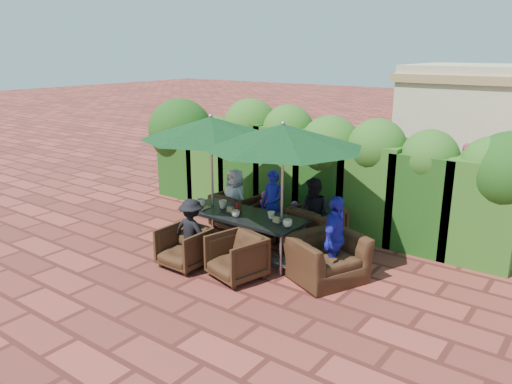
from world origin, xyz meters
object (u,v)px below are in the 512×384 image
Objects in this scene: chair_near_left at (184,245)px; chair_near_right at (237,255)px; chair_far_left at (236,209)px; chair_end_right at (326,250)px; chair_far_right at (317,225)px; umbrella_left at (211,128)px; dining_table at (243,218)px; chair_far_mid at (269,220)px; umbrella_right at (283,136)px.

chair_near_right is at bearing 10.43° from chair_near_left.
chair_near_right is at bearing 134.99° from chair_far_left.
chair_near_right is 0.71× the size of chair_end_right.
chair_near_right is at bearing 149.48° from chair_end_right.
chair_near_left is (-1.37, -2.09, -0.05)m from chair_far_right.
chair_far_left is at bearing 103.98° from chair_near_left.
umbrella_left reaches higher than chair_far_left.
dining_table is 0.90× the size of umbrella_left.
chair_far_right is at bearing 30.16° from umbrella_left.
chair_near_left is (-0.37, -1.98, 0.02)m from chair_far_mid.
umbrella_right reaches higher than chair_near_left.
umbrella_right is at bearing 5.92° from dining_table.
chair_end_right reaches higher than chair_far_right.
chair_far_right is 1.95m from chair_near_right.
dining_table is 2.03× the size of chair_end_right.
chair_end_right is at bearing 25.16° from chair_near_left.
chair_far_right is (1.85, 0.10, 0.02)m from chair_far_left.
chair_end_right is at bearing -2.50° from umbrella_left.
dining_table is 1.71m from chair_end_right.
umbrella_left reaches higher than chair_far_mid.
umbrella_right is (1.55, 0.01, 0.00)m from umbrella_left.
umbrella_left is at bearing 174.80° from dining_table.
chair_far_right is 0.77× the size of chair_end_right.
chair_far_left is at bearing 100.17° from umbrella_left.
chair_far_right is at bearing 93.44° from chair_near_right.
umbrella_right is 3.09× the size of chair_far_right.
chair_near_right is (1.47, -1.81, -0.01)m from chair_far_left.
chair_near_left is 0.95× the size of chair_near_right.
chair_near_right reaches higher than dining_table.
umbrella_right is at bearing 107.32° from chair_end_right.
chair_far_left is 1.86m from chair_far_right.
chair_far_left is (-1.71, 0.88, -1.80)m from umbrella_right.
chair_far_mid is (0.85, -0.01, -0.05)m from chair_far_left.
chair_near_left reaches higher than dining_table.
chair_far_right reaches higher than chair_far_left.
chair_far_right reaches higher than dining_table.
dining_table is at bearing 140.57° from chair_far_left.
umbrella_left is 2.43m from chair_near_right.
chair_near_left is (-0.47, -1.03, -0.29)m from dining_table.
umbrella_right is 2.22m from chair_far_mid.
chair_far_right reaches higher than chair_near_left.
umbrella_left is 2.91× the size of chair_far_right.
chair_far_right is at bearing -179.54° from chair_far_mid.
chair_near_left is 1.01m from chair_near_right.
chair_far_left reaches higher than chair_near_right.
chair_end_right is (0.79, -1.09, 0.06)m from chair_far_right.
chair_end_right is (1.70, -0.04, -0.18)m from dining_table.
chair_far_mid is 0.95× the size of chair_near_left.
dining_table is 2.63× the size of chair_far_right.
chair_near_left is (-1.23, -1.11, -1.83)m from umbrella_right.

